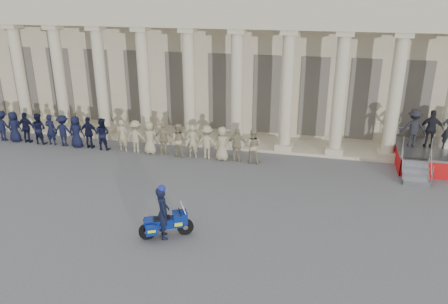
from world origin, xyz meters
TOP-DOWN VIEW (x-y plane):
  - ground at (0.00, 0.00)m, footprint 90.00×90.00m
  - building at (-0.00, 14.74)m, footprint 40.00×12.50m
  - officer_rank at (-5.74, 6.03)m, footprint 17.64×0.66m
  - reviewing_stand at (11.58, 7.56)m, footprint 4.52×4.27m
  - motorcycle at (0.87, -1.54)m, footprint 1.76×1.22m
  - rider at (0.77, -1.59)m, footprint 0.73×0.83m

SIDE VIEW (x-z plane):
  - ground at x=0.00m, z-range 0.00..0.00m
  - motorcycle at x=0.87m, z-range -0.08..1.15m
  - officer_rank at x=-5.74m, z-range 0.00..1.74m
  - rider at x=0.77m, z-range -0.01..1.98m
  - reviewing_stand at x=11.58m, z-range 0.14..2.91m
  - building at x=0.00m, z-range 0.02..9.02m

